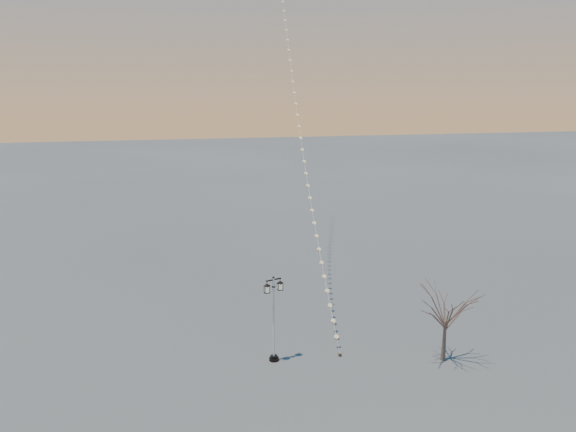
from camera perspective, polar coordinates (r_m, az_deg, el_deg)
name	(u,v)px	position (r m, az deg, el deg)	size (l,w,h in m)	color
ground	(330,374)	(30.65, 4.38, -16.24)	(300.00, 300.00, 0.00)	#494A4A
street_lamp	(274,315)	(30.75, -1.51, -10.31)	(1.24, 0.70, 5.03)	black
bare_tree	(446,310)	(31.93, 16.27, -9.49)	(2.62, 2.62, 4.34)	brown
kite_train	(301,109)	(45.37, 1.34, 11.18)	(4.66, 33.80, 27.25)	#372A20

